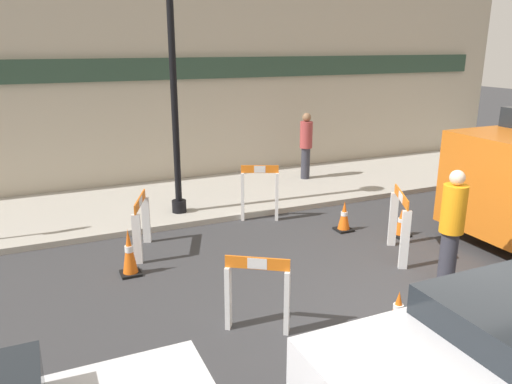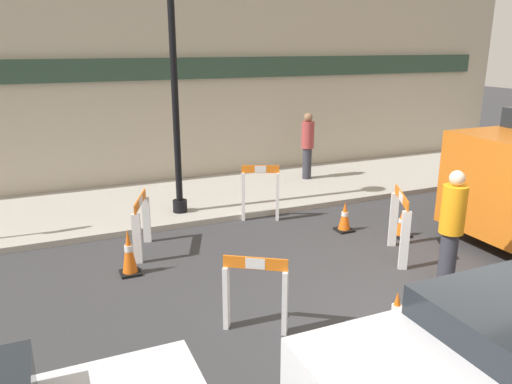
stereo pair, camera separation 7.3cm
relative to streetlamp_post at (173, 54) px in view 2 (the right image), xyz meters
The scene contains 14 objects.
ground_plane 6.30m from the streetlamp_post, 71.63° to the right, with size 60.00×60.00×0.00m, color #38383A.
sidewalk_slab 3.69m from the streetlamp_post, 28.61° to the left, with size 18.00×3.18×0.11m.
storefront_facade 3.14m from the streetlamp_post, 56.61° to the left, with size 18.00×0.22×5.50m.
streetlamp_post is the anchor object (origin of this frame).
barricade_0 5.18m from the streetlamp_post, 93.43° to the right, with size 0.72×0.54×0.97m.
barricade_1 5.03m from the streetlamp_post, 50.68° to the right, with size 0.59×0.94×1.10m.
barricade_2 3.07m from the streetlamp_post, 29.74° to the right, with size 0.72×0.42×1.11m.
barricade_3 3.21m from the streetlamp_post, 125.21° to the right, with size 0.46×0.93×0.97m.
traffic_cone_0 5.21m from the streetlamp_post, 37.86° to the right, with size 0.30×0.30×0.52m.
traffic_cone_1 3.87m from the streetlamp_post, 121.81° to the right, with size 0.30×0.30×0.73m.
traffic_cone_2 4.38m from the streetlamp_post, 37.48° to the right, with size 0.30×0.30×0.58m.
traffic_cone_3 6.03m from the streetlamp_post, 75.46° to the right, with size 0.30×0.30×0.50m.
person_worker 5.68m from the streetlamp_post, 58.65° to the right, with size 0.48×0.48×1.72m.
person_pedestrian 4.40m from the streetlamp_post, 19.16° to the left, with size 0.35×0.35×1.64m.
Camera 2 is at (-4.11, -4.20, 3.37)m, focal length 35.00 mm.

